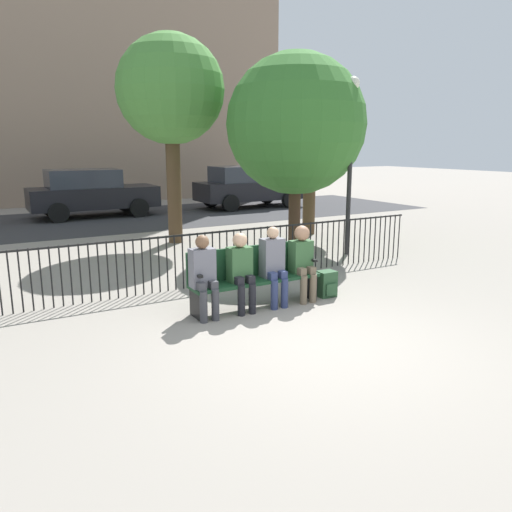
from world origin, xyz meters
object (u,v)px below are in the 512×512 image
object	(u,v)px
tree_3	(311,117)
lamp_post	(351,140)
park_bench	(253,274)
seated_person_3	(303,258)
seated_person_2	(274,263)
parked_car_1	(91,192)
backpack	(327,284)
seated_person_1	(241,268)
parked_car_0	(248,186)
tree_1	(296,125)
tree_2	(171,91)
seated_person_0	(204,273)

from	to	relation	value
tree_3	lamp_post	world-z (taller)	tree_3
park_bench	seated_person_3	bearing A→B (deg)	-9.21
seated_person_2	parked_car_1	bearing A→B (deg)	91.57
seated_person_3	lamp_post	size ratio (longest dim) A/B	0.31
seated_person_2	backpack	world-z (taller)	seated_person_2
seated_person_1	parked_car_0	distance (m)	12.67
tree_1	lamp_post	xyz separation A→B (m)	(0.69, -1.10, -0.35)
backpack	parked_car_0	size ratio (longest dim) A/B	0.10
parked_car_0	seated_person_3	bearing A→B (deg)	-114.76
seated_person_1	park_bench	bearing A→B (deg)	25.40
seated_person_3	parked_car_1	size ratio (longest dim) A/B	0.28
seated_person_1	tree_1	xyz separation A→B (m)	(3.26, 3.44, 2.21)
seated_person_2	backpack	bearing A→B (deg)	-1.84
park_bench	parked_car_1	world-z (taller)	parked_car_1
lamp_post	parked_car_0	xyz separation A→B (m)	(2.24, 8.71, -1.68)
backpack	lamp_post	bearing A→B (deg)	44.74
seated_person_2	tree_2	xyz separation A→B (m)	(0.54, 5.60, 2.99)
tree_1	lamp_post	size ratio (longest dim) A/B	1.16
park_bench	lamp_post	world-z (taller)	lamp_post
seated_person_0	seated_person_3	distance (m)	1.68
park_bench	backpack	world-z (taller)	park_bench
lamp_post	parked_car_0	size ratio (longest dim) A/B	0.91
parked_car_1	tree_3	bearing A→B (deg)	-55.03
seated_person_3	tree_2	xyz separation A→B (m)	(0.01, 5.61, 2.98)
seated_person_2	tree_3	world-z (taller)	tree_3
seated_person_2	lamp_post	xyz separation A→B (m)	(3.39, 2.34, 1.84)
seated_person_1	tree_1	distance (m)	5.23
seated_person_3	tree_3	world-z (taller)	tree_3
seated_person_3	tree_2	world-z (taller)	tree_2
park_bench	seated_person_2	distance (m)	0.35
tree_2	parked_car_1	size ratio (longest dim) A/B	1.19
tree_2	lamp_post	xyz separation A→B (m)	(2.85, -3.26, -1.15)
tree_1	seated_person_0	bearing A→B (deg)	-138.18
backpack	parked_car_1	size ratio (longest dim) A/B	0.10
tree_1	seated_person_2	bearing A→B (deg)	-128.09
seated_person_3	tree_2	size ratio (longest dim) A/B	0.24
tree_3	lamp_post	bearing A→B (deg)	-107.13
tree_1	tree_2	distance (m)	3.16
parked_car_0	parked_car_1	bearing A→B (deg)	176.77
tree_3	parked_car_0	size ratio (longest dim) A/B	1.00
parked_car_0	tree_1	bearing A→B (deg)	-111.06
tree_1	parked_car_1	xyz separation A→B (m)	(-3.01, 7.94, -2.03)
seated_person_2	park_bench	bearing A→B (deg)	154.97
seated_person_3	tree_1	distance (m)	4.62
seated_person_1	parked_car_0	bearing A→B (deg)	60.76
seated_person_0	tree_3	distance (m)	7.69
seated_person_0	parked_car_1	bearing A→B (deg)	85.78
parked_car_1	backpack	bearing A→B (deg)	-83.46
parked_car_1	seated_person_1	bearing A→B (deg)	-91.25
tree_2	tree_3	world-z (taller)	tree_2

